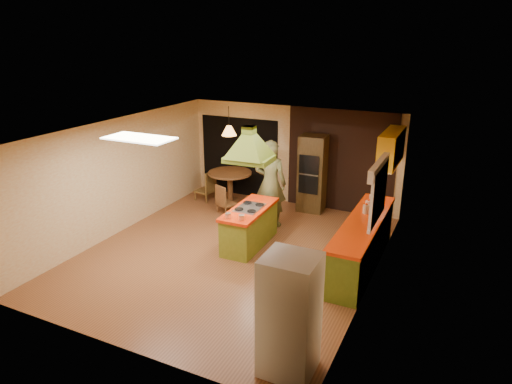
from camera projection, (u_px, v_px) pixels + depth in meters
The scene contains 21 objects.
ground at pixel (232, 253), 9.17m from camera, with size 6.50×6.50×0.00m, color brown.
room_walls at pixel (231, 194), 8.76m from camera, with size 5.50×6.50×6.50m.
ceiling_plane at pixel (230, 130), 8.34m from camera, with size 6.50×6.50×0.00m, color silver.
brick_panel at pixel (340, 161), 11.00m from camera, with size 2.64×0.03×2.50m, color #381E14.
nook_opening at pixel (239, 157), 12.18m from camera, with size 2.20×0.03×2.10m, color black.
right_counter at pixel (362, 243), 8.53m from camera, with size 0.62×3.05×0.92m.
upper_cabinets at pixel (391, 148), 9.36m from camera, with size 0.34×1.40×0.70m, color yellow.
window_right at pixel (379, 181), 7.83m from camera, with size 0.12×1.35×1.06m.
fluor_panel at pixel (139, 138), 7.77m from camera, with size 1.20×0.60×0.03m, color white.
kitchen_island at pixel (250, 226), 9.39m from camera, with size 0.69×1.64×0.84m.
range_hood at pixel (249, 139), 8.78m from camera, with size 0.93×0.69×0.78m.
man at pixel (270, 183), 10.21m from camera, with size 0.73×0.48×1.99m, color brown.
refrigerator at pixel (290, 316), 5.73m from camera, with size 0.68×0.64×1.64m, color silver.
wall_oven at pixel (312, 173), 11.10m from camera, with size 0.65×0.63×1.89m.
dining_table at pixel (230, 181), 11.70m from camera, with size 1.12×1.12×0.83m.
chair_left at pixel (205, 185), 11.96m from camera, with size 0.44×0.44×0.80m, color brown, non-canonical shape.
chair_near at pixel (227, 199), 11.12m from camera, with size 0.40×0.40×0.72m, color brown, non-canonical shape.
pendant_lamp at pixel (229, 131), 11.27m from camera, with size 0.37×0.37×0.24m, color #FF9E3F.
canister_large at pixel (372, 199), 9.16m from camera, with size 0.13×0.13×0.20m, color beige.
canister_medium at pixel (368, 205), 8.87m from camera, with size 0.13×0.13×0.18m, color #FDE5CB.
canister_small at pixel (366, 209), 8.70m from camera, with size 0.12×0.12×0.17m, color beige.
Camera 1 is at (3.99, -7.24, 4.18)m, focal length 32.00 mm.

